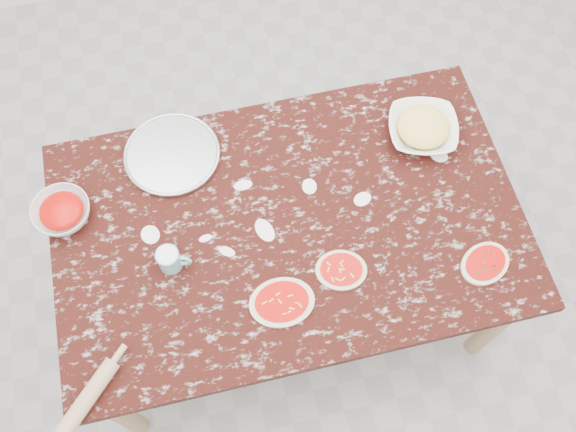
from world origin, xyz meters
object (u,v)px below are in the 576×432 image
(pizza_tray, at_px, (172,155))
(cheese_bowl, at_px, (422,129))
(flour_mug, at_px, (170,259))
(rolling_pin, at_px, (87,399))
(sauce_bowl, at_px, (62,212))
(worktable, at_px, (288,232))

(pizza_tray, relative_size, cheese_bowl, 1.35)
(pizza_tray, xyz_separation_m, cheese_bowl, (0.90, -0.12, 0.02))
(cheese_bowl, xyz_separation_m, flour_mug, (-0.96, -0.30, 0.02))
(pizza_tray, bearing_deg, rolling_pin, -115.30)
(sauce_bowl, xyz_separation_m, cheese_bowl, (1.29, 0.04, -0.00))
(pizza_tray, distance_m, rolling_pin, 0.88)
(worktable, distance_m, cheese_bowl, 0.61)
(pizza_tray, bearing_deg, flour_mug, -98.74)
(worktable, distance_m, pizza_tray, 0.50)
(cheese_bowl, bearing_deg, worktable, -157.02)
(worktable, height_order, pizza_tray, pizza_tray)
(worktable, bearing_deg, rolling_pin, -148.55)
(pizza_tray, bearing_deg, cheese_bowl, -7.42)
(worktable, xyz_separation_m, cheese_bowl, (0.55, 0.24, 0.11))
(worktable, bearing_deg, sauce_bowl, 165.05)
(flour_mug, xyz_separation_m, rolling_pin, (-0.31, -0.38, -0.02))
(cheese_bowl, xyz_separation_m, rolling_pin, (-1.27, -0.68, -0.00))
(pizza_tray, xyz_separation_m, sauce_bowl, (-0.40, -0.15, 0.02))
(worktable, height_order, cheese_bowl, cheese_bowl)
(cheese_bowl, relative_size, rolling_pin, 0.97)
(pizza_tray, distance_m, flour_mug, 0.42)
(pizza_tray, height_order, sauce_bowl, sauce_bowl)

